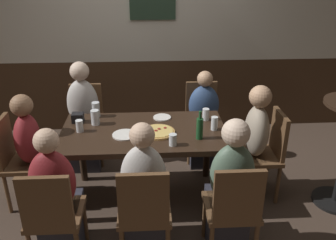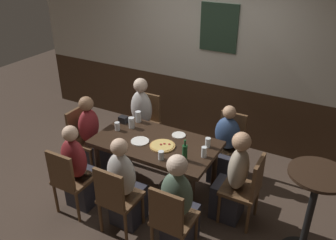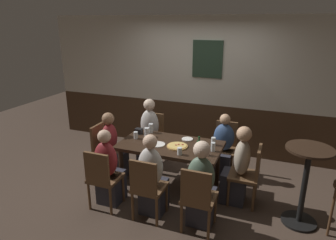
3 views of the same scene
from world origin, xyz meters
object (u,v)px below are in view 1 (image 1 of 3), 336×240
at_px(person_right_far, 204,126).
at_px(person_head_east, 250,151).
at_px(person_right_near, 229,194).
at_px(tumbler_water, 206,115).
at_px(pizza, 158,132).
at_px(chair_head_west, 18,157).
at_px(pint_glass_pale, 214,124).
at_px(person_left_far, 84,123).
at_px(chair_mid_near, 144,210).
at_px(pint_glass_amber, 173,141).
at_px(tumbler_short, 96,110).
at_px(dining_table, 144,139).
at_px(chair_right_far, 202,116).
at_px(beer_bottle_green, 200,128).
at_px(chair_left_near, 53,214).
at_px(chair_head_east, 266,150).
at_px(person_head_west, 37,159).
at_px(plate_white_small, 162,117).
at_px(condiment_caddy, 78,118).
at_px(chair_left_far, 86,119).
at_px(beer_glass_tall, 80,127).
at_px(chair_right_near, 234,207).
at_px(plate_white_large, 125,135).
at_px(person_mid_near, 144,198).
at_px(person_left_near, 58,202).
at_px(highball_clear, 95,118).

bearing_deg(person_right_far, person_head_east, -62.78).
height_order(person_right_near, tumbler_water, person_right_near).
height_order(person_head_east, pizza, person_head_east).
distance_m(chair_head_west, tumbler_water, 1.81).
relative_size(person_right_far, pint_glass_pale, 8.40).
bearing_deg(person_left_far, chair_mid_near, -66.19).
xyz_separation_m(person_right_far, pint_glass_amber, (-0.42, -0.97, 0.34)).
relative_size(person_head_east, tumbler_short, 7.65).
bearing_deg(dining_table, pizza, -24.23).
bearing_deg(chair_right_far, beer_bottle_green, -99.88).
bearing_deg(pizza, person_left_far, 137.36).
relative_size(person_right_near, tumbler_water, 9.95).
height_order(chair_right_far, beer_bottle_green, beer_bottle_green).
distance_m(chair_left_near, tumbler_short, 1.23).
height_order(chair_head_east, tumbler_short, tumbler_short).
bearing_deg(pint_glass_amber, person_left_far, 133.23).
distance_m(pizza, pint_glass_pale, 0.52).
relative_size(person_head_west, pint_glass_amber, 10.80).
relative_size(person_head_east, person_right_near, 0.99).
bearing_deg(chair_right_far, pizza, -120.96).
distance_m(chair_head_east, chair_left_near, 2.02).
xyz_separation_m(plate_white_small, condiment_caddy, (-0.81, -0.05, 0.04)).
xyz_separation_m(chair_left_far, person_head_east, (1.68, -0.84, -0.01)).
bearing_deg(person_head_east, chair_left_near, -153.53).
xyz_separation_m(beer_glass_tall, condiment_caddy, (-0.05, 0.21, -0.00)).
bearing_deg(chair_right_near, plate_white_large, 138.27).
bearing_deg(person_mid_near, plate_white_small, 79.14).
bearing_deg(condiment_caddy, pizza, -20.02).
bearing_deg(plate_white_small, chair_left_far, 146.15).
height_order(dining_table, person_head_west, person_head_west).
distance_m(chair_head_west, person_left_near, 0.84).
relative_size(chair_head_east, pizza, 2.87).
distance_m(person_head_east, pint_glass_pale, 0.47).
bearing_deg(person_left_far, pizza, -42.64).
xyz_separation_m(person_right_far, pint_glass_pale, (-0.02, -0.69, 0.35)).
bearing_deg(condiment_caddy, person_right_far, 19.16).
xyz_separation_m(highball_clear, beer_glass_tall, (-0.12, -0.15, -0.02)).
relative_size(chair_mid_near, tumbler_water, 7.54).
distance_m(chair_head_east, plate_white_small, 1.06).
distance_m(person_right_far, highball_clear, 1.29).
relative_size(chair_mid_near, person_right_near, 0.76).
distance_m(chair_left_far, person_left_near, 1.51).
height_order(person_right_far, tumbler_water, person_right_far).
xyz_separation_m(chair_head_east, chair_left_far, (-1.84, 0.84, 0.00)).
bearing_deg(person_head_west, person_right_far, 21.79).
bearing_deg(chair_left_far, chair_right_near, -51.41).
distance_m(plate_white_large, condiment_caddy, 0.56).
relative_size(chair_left_near, pizza, 2.87).
height_order(chair_mid_near, person_left_far, person_left_far).
xyz_separation_m(person_head_east, person_left_far, (-1.68, 0.68, 0.02)).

